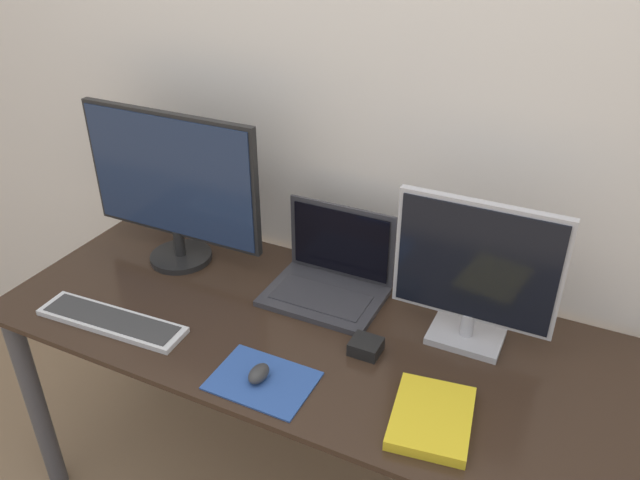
# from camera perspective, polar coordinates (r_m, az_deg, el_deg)

# --- Properties ---
(wall_back) EXTENTS (7.00, 0.05, 2.50)m
(wall_back) POSITION_cam_1_polar(r_m,az_deg,el_deg) (1.91, 5.17, 10.61)
(wall_back) COLOR silver
(wall_back) RESTS_ON ground_plane
(desk) EXTENTS (1.87, 0.73, 0.77)m
(desk) POSITION_cam_1_polar(r_m,az_deg,el_deg) (1.87, -0.63, -11.33)
(desk) COLOR #332319
(desk) RESTS_ON ground_plane
(monitor_left) EXTENTS (0.62, 0.20, 0.51)m
(monitor_left) POSITION_cam_1_polar(r_m,az_deg,el_deg) (2.02, -13.36, 4.90)
(monitor_left) COLOR black
(monitor_left) RESTS_ON desk
(monitor_right) EXTENTS (0.43, 0.14, 0.42)m
(monitor_right) POSITION_cam_1_polar(r_m,az_deg,el_deg) (1.67, 14.00, -2.90)
(monitor_right) COLOR #B2B2B7
(monitor_right) RESTS_ON desk
(laptop) EXTENTS (0.35, 0.26, 0.26)m
(laptop) POSITION_cam_1_polar(r_m,az_deg,el_deg) (1.91, 1.00, -3.10)
(laptop) COLOR #333338
(laptop) RESTS_ON desk
(keyboard) EXTENTS (0.46, 0.13, 0.02)m
(keyboard) POSITION_cam_1_polar(r_m,az_deg,el_deg) (1.90, -18.53, -7.02)
(keyboard) COLOR silver
(keyboard) RESTS_ON desk
(mousepad) EXTENTS (0.26, 0.19, 0.00)m
(mousepad) POSITION_cam_1_polar(r_m,az_deg,el_deg) (1.63, -5.27, -12.68)
(mousepad) COLOR #2D519E
(mousepad) RESTS_ON desk
(mouse) EXTENTS (0.05, 0.07, 0.04)m
(mouse) POSITION_cam_1_polar(r_m,az_deg,el_deg) (1.62, -5.62, -12.06)
(mouse) COLOR #333333
(mouse) RESTS_ON mousepad
(book) EXTENTS (0.22, 0.26, 0.03)m
(book) POSITION_cam_1_polar(r_m,az_deg,el_deg) (1.54, 10.18, -15.70)
(book) COLOR yellow
(book) RESTS_ON desk
(power_brick) EXTENTS (0.08, 0.07, 0.04)m
(power_brick) POSITION_cam_1_polar(r_m,az_deg,el_deg) (1.71, 4.21, -9.69)
(power_brick) COLOR black
(power_brick) RESTS_ON desk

